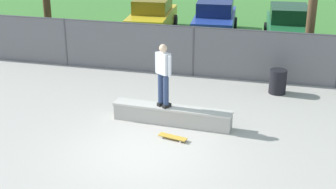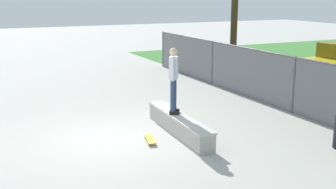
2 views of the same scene
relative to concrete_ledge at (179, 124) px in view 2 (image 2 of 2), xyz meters
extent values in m
plane|color=#ADAAA3|center=(-0.27, -1.87, -0.26)|extent=(80.00, 80.00, 0.00)
cube|color=#A8A59E|center=(0.00, 0.00, -0.03)|extent=(3.41, 0.60, 0.46)
cube|color=beige|center=(0.00, 0.00, 0.23)|extent=(3.45, 0.64, 0.06)
cube|color=black|center=(-0.32, 0.03, 0.31)|extent=(0.23, 0.28, 0.10)
cube|color=black|center=(-0.13, -0.08, 0.31)|extent=(0.23, 0.28, 0.10)
cylinder|color=navy|center=(-0.33, 0.01, 0.80)|extent=(0.15, 0.15, 0.88)
cylinder|color=navy|center=(-0.15, -0.11, 0.80)|extent=(0.15, 0.15, 0.88)
cube|color=silver|center=(-0.24, -0.05, 1.54)|extent=(0.44, 0.39, 0.60)
cylinder|color=silver|center=(-0.45, 0.08, 1.52)|extent=(0.10, 0.10, 0.58)
cylinder|color=silver|center=(-0.03, -0.18, 1.52)|extent=(0.10, 0.10, 0.58)
sphere|color=beige|center=(-0.24, -0.05, 1.97)|extent=(0.22, 0.22, 0.22)
cube|color=gold|center=(0.26, -0.97, -0.18)|extent=(0.82, 0.38, 0.02)
cube|color=#B2B2B7|center=(0.53, -1.03, -0.20)|extent=(0.09, 0.15, 0.02)
cube|color=#B2B2B7|center=(0.00, -0.91, -0.20)|extent=(0.09, 0.15, 0.02)
cylinder|color=silver|center=(0.51, -1.12, -0.24)|extent=(0.06, 0.04, 0.05)
cylinder|color=silver|center=(0.55, -0.95, -0.24)|extent=(0.06, 0.04, 0.05)
cylinder|color=silver|center=(-0.02, -0.99, -0.24)|extent=(0.06, 0.04, 0.05)
cylinder|color=silver|center=(0.02, -0.82, -0.24)|extent=(0.06, 0.04, 0.05)
cylinder|color=#4C4C51|center=(-10.23, 4.24, 0.66)|extent=(0.07, 0.07, 1.84)
cylinder|color=#4C4C51|center=(-5.25, 4.24, 0.66)|extent=(0.07, 0.07, 1.84)
cylinder|color=#4C4C51|center=(-0.27, 4.24, 0.66)|extent=(0.07, 0.07, 1.84)
cylinder|color=#4C4C51|center=(-0.27, 4.24, 1.55)|extent=(19.91, 0.05, 0.05)
cube|color=slate|center=(-0.27, 4.24, 0.66)|extent=(19.91, 0.01, 1.84)
cylinder|color=#47301E|center=(-7.18, 6.56, 2.30)|extent=(0.32, 0.32, 5.12)
cylinder|color=black|center=(-4.27, 8.53, 0.06)|extent=(0.27, 0.66, 0.64)
camera|label=1|loc=(3.07, -12.31, 5.61)|focal=52.27mm
camera|label=2|loc=(9.90, -5.03, 3.49)|focal=45.32mm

